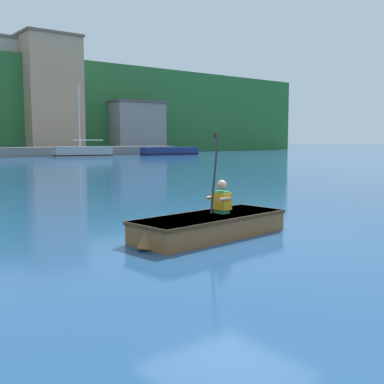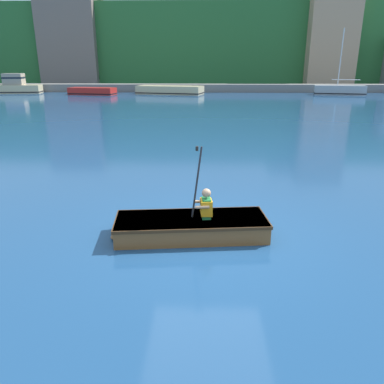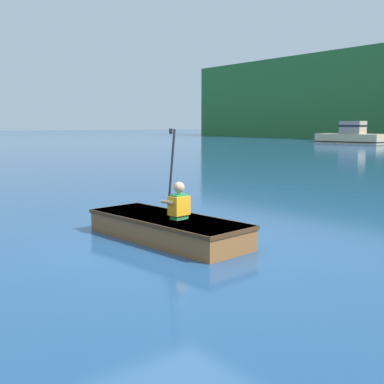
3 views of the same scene
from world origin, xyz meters
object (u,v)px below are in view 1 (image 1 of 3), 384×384
object	(u,v)px
rowboat_foreground	(209,225)
person_paddler	(221,198)
moored_boat_dock_center_far	(170,151)
moored_boat_dock_west_end	(83,152)

from	to	relation	value
rowboat_foreground	person_paddler	size ratio (longest dim) A/B	2.20
moored_boat_dock_center_far	rowboat_foreground	world-z (taller)	moored_boat_dock_center_far
person_paddler	moored_boat_dock_west_end	bearing A→B (deg)	67.68
rowboat_foreground	moored_boat_dock_west_end	bearing A→B (deg)	67.27
moored_boat_dock_west_end	rowboat_foreground	distance (m)	39.01
moored_boat_dock_west_end	person_paddler	size ratio (longest dim) A/B	4.89
moored_boat_dock_center_far	person_paddler	world-z (taller)	person_paddler
rowboat_foreground	person_paddler	bearing A→B (deg)	5.77
moored_boat_dock_center_far	rowboat_foreground	distance (m)	43.35
rowboat_foreground	person_paddler	distance (m)	0.53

